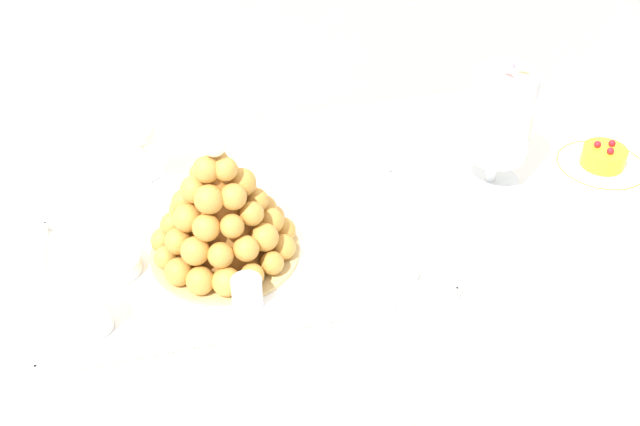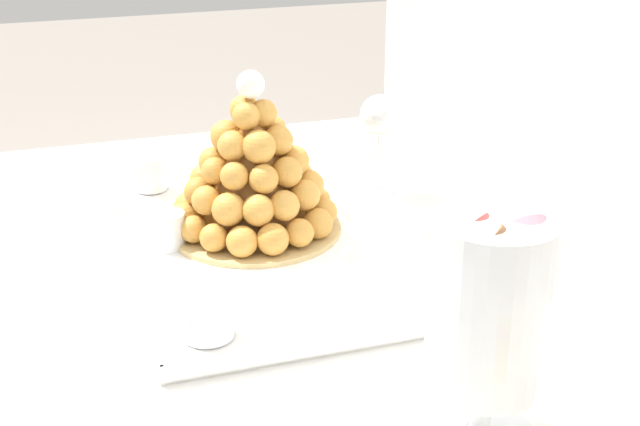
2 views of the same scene
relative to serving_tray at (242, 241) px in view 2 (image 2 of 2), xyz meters
The scene contains 9 objects.
buffet_table 0.22m from the serving_tray, 15.01° to the left, with size 1.43×0.84×0.75m.
serving_tray is the anchor object (origin of this frame).
croquembouche 0.10m from the serving_tray, 132.85° to the left, with size 0.25×0.25×0.24m.
dessert_cup_left 0.26m from the serving_tray, 158.03° to the right, with size 0.05×0.05×0.06m.
dessert_cup_mid_left 0.11m from the serving_tray, 93.14° to the right, with size 0.05×0.05×0.05m.
dessert_cup_centre 0.27m from the serving_tray, 22.06° to the right, with size 0.06×0.06×0.05m.
creme_brulee_ramekin 0.21m from the serving_tray, behind, with size 0.09×0.09×0.03m.
macaron_goblet 0.54m from the serving_tray, 12.94° to the left, with size 0.12×0.12×0.25m.
wine_glass 0.32m from the serving_tray, 117.09° to the left, with size 0.07×0.07×0.16m.
Camera 2 is at (0.96, -0.31, 1.30)m, focal length 49.94 mm.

